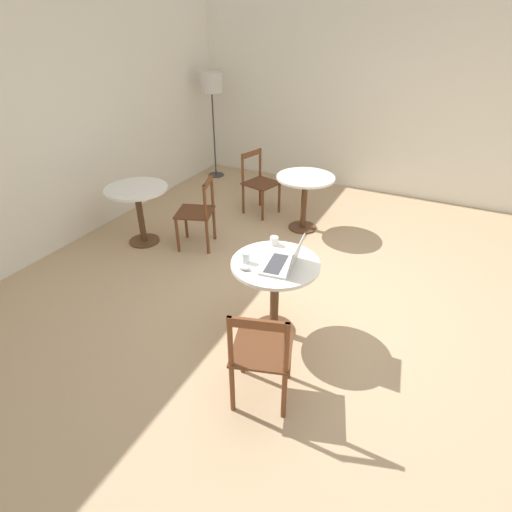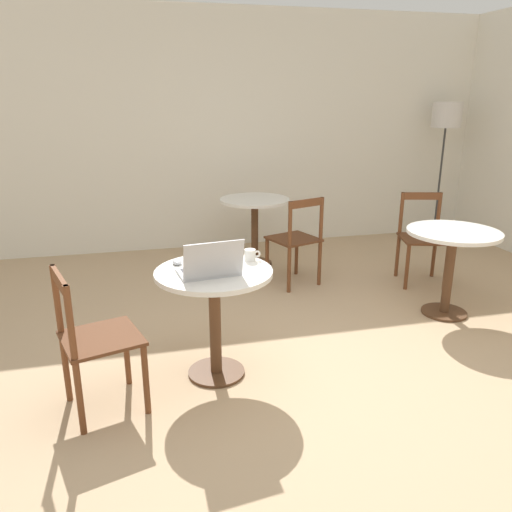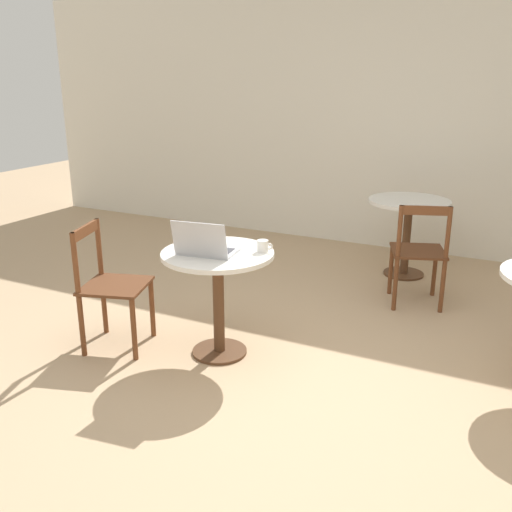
% 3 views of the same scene
% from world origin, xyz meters
% --- Properties ---
extents(ground_plane, '(16.00, 16.00, 0.00)m').
position_xyz_m(ground_plane, '(0.00, 0.00, 0.00)').
color(ground_plane, tan).
extents(wall_back, '(9.40, 0.06, 2.70)m').
position_xyz_m(wall_back, '(0.00, 3.23, 1.35)').
color(wall_back, silver).
rests_on(wall_back, ground_plane).
extents(cafe_table_near, '(0.73, 0.73, 0.72)m').
position_xyz_m(cafe_table_near, '(-0.60, 0.24, 0.56)').
color(cafe_table_near, '#51331E').
rests_on(cafe_table_near, ground_plane).
extents(cafe_table_mid, '(0.73, 0.73, 0.72)m').
position_xyz_m(cafe_table_mid, '(1.43, 0.74, 0.56)').
color(cafe_table_mid, '#51331E').
rests_on(cafe_table_mid, ground_plane).
extents(cafe_table_far, '(0.73, 0.73, 0.72)m').
position_xyz_m(cafe_table_far, '(0.18, 2.39, 0.56)').
color(cafe_table_far, '#51331E').
rests_on(cafe_table_far, ground_plane).
extents(chair_near_left, '(0.52, 0.52, 0.86)m').
position_xyz_m(chair_near_left, '(-1.32, 0.02, 0.44)').
color(chair_near_left, brown).
rests_on(chair_near_left, ground_plane).
extents(chair_mid_back, '(0.51, 0.51, 0.86)m').
position_xyz_m(chair_mid_back, '(1.63, 1.49, 0.44)').
color(chair_mid_back, brown).
rests_on(chair_mid_back, ground_plane).
extents(chair_far_front, '(0.53, 0.53, 0.86)m').
position_xyz_m(chair_far_front, '(0.42, 1.70, 0.44)').
color(chair_far_front, brown).
rests_on(chair_far_front, ground_plane).
extents(floor_lamp, '(0.35, 0.35, 1.69)m').
position_xyz_m(floor_lamp, '(2.67, 2.85, 1.46)').
color(floor_lamp, '#333333').
rests_on(floor_lamp, ground_plane).
extents(laptop, '(0.39, 0.32, 0.24)m').
position_xyz_m(laptop, '(-0.63, 0.16, 0.77)').
color(laptop, '#B7B7BC').
rests_on(laptop, cafe_table_near).
extents(mouse, '(0.06, 0.10, 0.03)m').
position_xyz_m(mouse, '(-0.80, 0.42, 0.74)').
color(mouse, '#B7B7BC').
rests_on(mouse, cafe_table_near).
extents(mug, '(0.11, 0.07, 0.08)m').
position_xyz_m(mug, '(-0.33, 0.37, 0.76)').
color(mug, silver).
rests_on(mug, cafe_table_near).
extents(drinking_glass, '(0.07, 0.07, 0.09)m').
position_xyz_m(drinking_glass, '(-0.70, 0.46, 0.77)').
color(drinking_glass, silver).
rests_on(drinking_glass, cafe_table_near).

